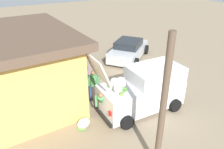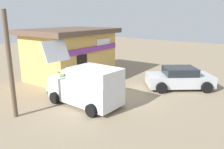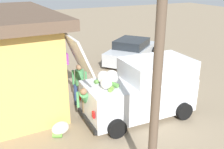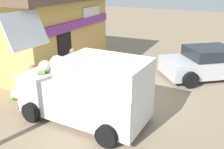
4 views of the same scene
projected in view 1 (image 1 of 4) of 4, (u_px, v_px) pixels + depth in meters
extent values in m
plane|color=gray|center=(130.00, 85.00, 12.52)|extent=(60.00, 60.00, 0.00)
cube|color=#E0B259|center=(23.00, 72.00, 10.38)|extent=(5.90, 4.25, 3.19)
cube|color=purple|center=(63.00, 51.00, 11.05)|extent=(5.43, 0.39, 0.36)
cube|color=black|center=(73.00, 81.00, 10.81)|extent=(0.90, 0.10, 2.00)
cube|color=white|center=(54.00, 38.00, 11.85)|extent=(1.50, 0.13, 0.60)
cube|color=brown|center=(15.00, 35.00, 9.58)|extent=(6.65, 5.00, 0.34)
cube|color=silver|center=(141.00, 95.00, 10.18)|extent=(1.77, 3.84, 1.18)
cube|color=silver|center=(155.00, 73.00, 10.07)|extent=(1.68, 2.39, 0.66)
cube|color=black|center=(174.00, 69.00, 10.56)|extent=(1.46, 0.10, 0.50)
cube|color=silver|center=(97.00, 68.00, 8.46)|extent=(1.56, 0.54, 1.13)
ellipsoid|color=silver|center=(121.00, 82.00, 9.55)|extent=(0.54, 0.45, 0.45)
ellipsoid|color=silver|center=(118.00, 88.00, 9.15)|extent=(0.44, 0.36, 0.36)
ellipsoid|color=silver|center=(115.00, 83.00, 9.54)|extent=(0.51, 0.42, 0.42)
cylinder|color=#5A9341|center=(110.00, 86.00, 9.59)|extent=(0.16, 0.22, 0.13)
cylinder|color=olive|center=(122.00, 93.00, 9.04)|extent=(0.24, 0.24, 0.13)
cylinder|color=#579440|center=(124.00, 89.00, 9.32)|extent=(0.29, 0.24, 0.15)
cube|color=black|center=(103.00, 116.00, 9.58)|extent=(1.64, 0.10, 0.16)
cube|color=red|center=(110.00, 114.00, 8.80)|extent=(0.14, 0.06, 0.20)
cube|color=red|center=(96.00, 97.00, 9.85)|extent=(0.14, 0.06, 0.20)
cylinder|color=black|center=(175.00, 105.00, 10.19)|extent=(0.23, 0.60, 0.60)
cylinder|color=black|center=(150.00, 87.00, 11.66)|extent=(0.23, 0.60, 0.60)
cylinder|color=black|center=(127.00, 122.00, 9.10)|extent=(0.23, 0.60, 0.60)
cylinder|color=black|center=(107.00, 100.00, 10.57)|extent=(0.23, 0.60, 0.60)
cube|color=#B2B7BC|center=(128.00, 51.00, 15.79)|extent=(3.91, 4.22, 0.69)
cube|color=#1E2328|center=(129.00, 44.00, 15.53)|extent=(2.44, 2.48, 0.46)
cylinder|color=black|center=(108.00, 59.00, 15.09)|extent=(0.59, 0.65, 0.67)
cylinder|color=black|center=(136.00, 63.00, 14.44)|extent=(0.59, 0.65, 0.67)
cylinder|color=black|center=(122.00, 46.00, 17.32)|extent=(0.59, 0.65, 0.67)
cylinder|color=black|center=(146.00, 50.00, 16.67)|extent=(0.59, 0.65, 0.67)
cylinder|color=navy|center=(91.00, 93.00, 10.93)|extent=(0.15, 0.15, 0.83)
cylinder|color=navy|center=(98.00, 93.00, 10.97)|extent=(0.15, 0.15, 0.83)
cylinder|color=#4C9959|center=(94.00, 80.00, 10.63)|extent=(0.44, 0.44, 0.59)
sphere|color=#8C6647|center=(93.00, 73.00, 10.45)|extent=(0.23, 0.23, 0.23)
cylinder|color=#4C9959|center=(89.00, 80.00, 10.60)|extent=(0.09, 0.09, 0.56)
cylinder|color=#4C9959|center=(99.00, 80.00, 10.65)|extent=(0.09, 0.09, 0.56)
cylinder|color=#726047|center=(108.00, 108.00, 9.81)|extent=(0.15, 0.15, 0.80)
cylinder|color=#726047|center=(100.00, 107.00, 9.88)|extent=(0.15, 0.15, 0.80)
cylinder|color=#4C9959|center=(103.00, 98.00, 9.41)|extent=(0.69, 0.66, 0.65)
sphere|color=#8C6647|center=(101.00, 95.00, 9.06)|extent=(0.22, 0.22, 0.22)
cylinder|color=#4C9959|center=(107.00, 102.00, 9.23)|extent=(0.09, 0.09, 0.54)
cylinder|color=#4C9959|center=(96.00, 101.00, 9.32)|extent=(0.09, 0.09, 0.54)
ellipsoid|color=silver|center=(84.00, 123.00, 9.23)|extent=(0.65, 0.72, 0.39)
cylinder|color=#5EAE3C|center=(82.00, 129.00, 9.09)|extent=(0.25, 0.32, 0.14)
cylinder|color=#60A73A|center=(80.00, 123.00, 9.44)|extent=(0.33, 0.23, 0.13)
cylinder|color=green|center=(83.00, 123.00, 9.44)|extent=(0.29, 0.25, 0.10)
cylinder|color=#519245|center=(82.00, 123.00, 9.42)|extent=(0.32, 0.26, 0.13)
cylinder|color=#599441|center=(82.00, 123.00, 9.44)|extent=(0.31, 0.14, 0.14)
cylinder|color=#BF3F33|center=(64.00, 71.00, 13.71)|extent=(0.33, 0.33, 0.40)
cylinder|color=brown|center=(163.00, 109.00, 6.49)|extent=(0.20, 0.20, 4.68)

